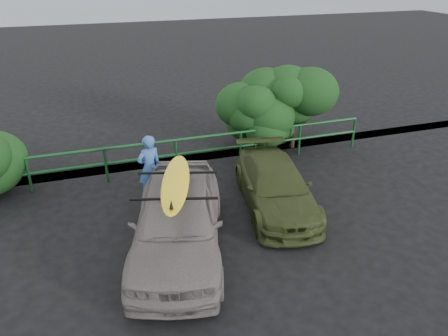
# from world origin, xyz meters

# --- Properties ---
(ground) EXTENTS (80.00, 80.00, 0.00)m
(ground) POSITION_xyz_m (0.00, 0.00, 0.00)
(ground) COLOR black
(ocean) EXTENTS (200.00, 200.00, 0.00)m
(ocean) POSITION_xyz_m (0.00, 60.00, 0.00)
(ocean) COLOR slate
(ocean) RESTS_ON ground
(guardrail) EXTENTS (14.00, 0.08, 1.04)m
(guardrail) POSITION_xyz_m (0.00, 5.00, 0.52)
(guardrail) COLOR #13441E
(guardrail) RESTS_ON ground
(shrub_right) EXTENTS (3.20, 2.40, 2.39)m
(shrub_right) POSITION_xyz_m (5.00, 5.50, 1.20)
(shrub_right) COLOR #173D16
(shrub_right) RESTS_ON ground
(sedan) EXTENTS (3.08, 4.93, 1.57)m
(sedan) POSITION_xyz_m (0.18, 1.19, 0.78)
(sedan) COLOR slate
(sedan) RESTS_ON ground
(olive_vehicle) EXTENTS (2.30, 4.17, 1.15)m
(olive_vehicle) POSITION_xyz_m (2.92, 2.26, 0.57)
(olive_vehicle) COLOR #343F1C
(olive_vehicle) RESTS_ON ground
(man) EXTENTS (0.74, 0.59, 1.77)m
(man) POSITION_xyz_m (0.01, 3.63, 0.89)
(man) COLOR #3863A9
(man) RESTS_ON ground
(roof_rack) EXTENTS (1.94, 1.60, 0.06)m
(roof_rack) POSITION_xyz_m (0.18, 1.19, 1.59)
(roof_rack) COLOR black
(roof_rack) RESTS_ON sedan
(surfboard) EXTENTS (1.27, 2.68, 0.08)m
(surfboard) POSITION_xyz_m (0.18, 1.19, 1.66)
(surfboard) COLOR yellow
(surfboard) RESTS_ON roof_rack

